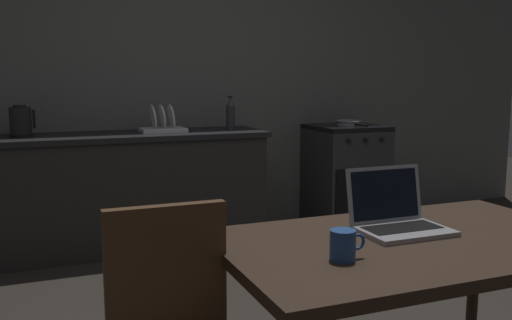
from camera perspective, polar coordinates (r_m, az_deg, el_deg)
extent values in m
cube|color=#5A5C58|center=(4.82, -3.08, 8.43)|extent=(6.40, 0.10, 2.59)
cube|color=#282623|center=(4.35, -13.34, -3.36)|extent=(2.10, 0.60, 0.84)
cube|color=black|center=(4.28, -13.54, 2.41)|extent=(2.16, 0.64, 0.04)
cube|color=#2D2D30|center=(5.00, 9.13, -1.72)|extent=(0.60, 0.60, 0.84)
cube|color=black|center=(4.94, 9.25, 3.31)|extent=(0.60, 0.60, 0.04)
cube|color=black|center=(4.76, 11.01, -3.12)|extent=(0.54, 0.01, 0.39)
cylinder|color=black|center=(4.60, 9.54, 1.93)|extent=(0.04, 0.02, 0.04)
cylinder|color=black|center=(4.69, 11.21, 2.00)|extent=(0.04, 0.02, 0.04)
cylinder|color=black|center=(4.77, 12.82, 2.07)|extent=(0.04, 0.02, 0.04)
cube|color=#332319|center=(2.04, 15.78, -8.30)|extent=(1.35, 0.80, 0.04)
cylinder|color=#332319|center=(2.78, 21.39, -11.98)|extent=(0.05, 0.05, 0.69)
cube|color=#4C331E|center=(1.79, -9.16, -11.19)|extent=(0.38, 0.04, 0.42)
cube|color=#99999E|center=(2.09, 14.99, -7.06)|extent=(0.32, 0.22, 0.02)
cube|color=black|center=(2.10, 14.76, -6.70)|extent=(0.28, 0.12, 0.00)
cube|color=#99999E|center=(2.16, 13.05, -3.40)|extent=(0.32, 0.05, 0.21)
cube|color=black|center=(2.16, 13.12, -3.44)|extent=(0.29, 0.04, 0.18)
cylinder|color=black|center=(4.24, -22.93, 2.33)|extent=(0.15, 0.15, 0.02)
cylinder|color=black|center=(4.23, -23.01, 3.73)|extent=(0.15, 0.15, 0.19)
cylinder|color=black|center=(4.22, -23.09, 5.12)|extent=(0.09, 0.09, 0.02)
cube|color=black|center=(4.23, -21.83, 3.93)|extent=(0.02, 0.02, 0.13)
cylinder|color=#2D2D33|center=(4.42, -2.64, 4.33)|extent=(0.07, 0.07, 0.19)
cone|color=#2D2D33|center=(4.42, -2.65, 5.95)|extent=(0.07, 0.07, 0.06)
cylinder|color=black|center=(4.42, -2.65, 6.47)|extent=(0.03, 0.03, 0.02)
cylinder|color=gray|center=(4.93, 9.54, 3.59)|extent=(0.21, 0.21, 0.01)
torus|color=gray|center=(4.93, 9.54, 3.95)|extent=(0.22, 0.22, 0.02)
cylinder|color=black|center=(4.77, 10.75, 3.57)|extent=(0.02, 0.18, 0.02)
cylinder|color=#264C8C|center=(1.74, 8.89, -8.63)|extent=(0.08, 0.08, 0.10)
torus|color=#264C8C|center=(1.77, 10.36, -8.26)|extent=(0.05, 0.01, 0.05)
cube|color=silver|center=(4.33, -9.57, 3.06)|extent=(0.34, 0.26, 0.03)
cylinder|color=white|center=(4.31, -10.51, 4.41)|extent=(0.04, 0.18, 0.18)
cylinder|color=white|center=(4.33, -9.60, 4.45)|extent=(0.04, 0.18, 0.18)
cylinder|color=white|center=(4.34, -8.69, 4.48)|extent=(0.04, 0.18, 0.18)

